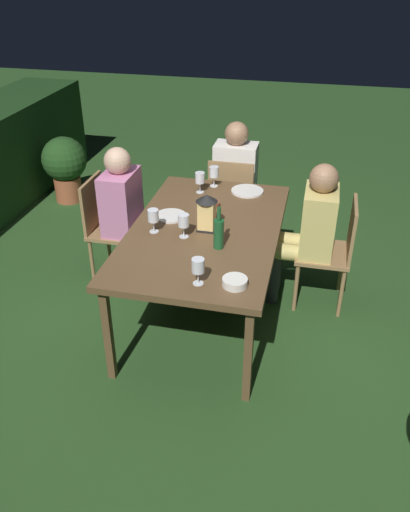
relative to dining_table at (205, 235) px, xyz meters
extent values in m
plane|color=#26471E|center=(0.00, 0.00, -0.70)|extent=(16.00, 16.00, 0.00)
cube|color=brown|center=(0.00, 0.00, 0.03)|extent=(1.73, 1.03, 0.04)
cube|color=brown|center=(-0.79, -0.45, -0.35)|extent=(0.05, 0.05, 0.71)
cube|color=brown|center=(0.79, -0.45, -0.35)|extent=(0.05, 0.05, 0.71)
cube|color=brown|center=(-0.79, 0.45, -0.35)|extent=(0.05, 0.05, 0.71)
cube|color=brown|center=(0.79, 0.45, -0.35)|extent=(0.05, 0.05, 0.71)
cube|color=#937047|center=(0.39, 0.84, -0.26)|extent=(0.42, 0.40, 0.03)
cube|color=#937047|center=(0.39, 1.02, -0.04)|extent=(0.40, 0.02, 0.42)
cylinder|color=#937047|center=(0.57, 0.67, -0.49)|extent=(0.03, 0.03, 0.42)
cylinder|color=#937047|center=(0.21, 0.67, -0.49)|extent=(0.03, 0.03, 0.42)
cylinder|color=#937047|center=(0.57, 1.01, -0.49)|extent=(0.03, 0.03, 0.42)
cylinder|color=#937047|center=(0.21, 1.01, -0.49)|extent=(0.03, 0.03, 0.42)
cube|color=#C675A3|center=(0.39, 0.78, 0.00)|extent=(0.38, 0.24, 0.50)
sphere|color=#D1A889|center=(0.39, 0.78, 0.35)|extent=(0.21, 0.21, 0.21)
cylinder|color=#C675A3|center=(0.48, 0.64, -0.24)|extent=(0.13, 0.36, 0.13)
cylinder|color=#C675A3|center=(0.30, 0.64, -0.24)|extent=(0.13, 0.36, 0.13)
cylinder|color=#333338|center=(0.48, 0.48, -0.47)|extent=(0.11, 0.11, 0.45)
cylinder|color=#333338|center=(0.30, 0.48, -0.47)|extent=(0.11, 0.11, 0.45)
cube|color=#937047|center=(0.39, -0.84, -0.26)|extent=(0.42, 0.40, 0.03)
cube|color=#937047|center=(0.39, -1.02, -0.04)|extent=(0.40, 0.02, 0.42)
cylinder|color=#937047|center=(0.21, -0.67, -0.49)|extent=(0.03, 0.03, 0.42)
cylinder|color=#937047|center=(0.57, -0.67, -0.49)|extent=(0.03, 0.03, 0.42)
cylinder|color=#937047|center=(0.21, -1.01, -0.49)|extent=(0.03, 0.03, 0.42)
cylinder|color=#937047|center=(0.57, -1.01, -0.49)|extent=(0.03, 0.03, 0.42)
cube|color=tan|center=(0.39, -0.78, 0.00)|extent=(0.38, 0.24, 0.50)
sphere|color=#997051|center=(0.39, -0.78, 0.35)|extent=(0.21, 0.21, 0.21)
cylinder|color=tan|center=(0.30, -0.64, -0.24)|extent=(0.13, 0.36, 0.13)
cylinder|color=tan|center=(0.48, -0.64, -0.24)|extent=(0.13, 0.36, 0.13)
cylinder|color=#333338|center=(0.30, -0.48, -0.47)|extent=(0.11, 0.11, 0.45)
cylinder|color=#333338|center=(0.48, -0.48, -0.47)|extent=(0.11, 0.11, 0.45)
cube|color=#937047|center=(1.18, 0.00, -0.26)|extent=(0.40, 0.42, 0.03)
cube|color=#937047|center=(1.00, 0.00, -0.04)|extent=(0.03, 0.40, 0.42)
cylinder|color=#937047|center=(1.35, 0.18, -0.49)|extent=(0.03, 0.03, 0.42)
cylinder|color=#937047|center=(1.35, -0.18, -0.49)|extent=(0.03, 0.03, 0.42)
cylinder|color=#937047|center=(1.01, 0.18, -0.49)|extent=(0.03, 0.03, 0.42)
cylinder|color=#937047|center=(1.01, -0.18, -0.49)|extent=(0.03, 0.03, 0.42)
cube|color=white|center=(1.24, 0.00, 0.00)|extent=(0.24, 0.38, 0.50)
sphere|color=#997051|center=(1.24, 0.00, 0.35)|extent=(0.21, 0.21, 0.21)
cylinder|color=white|center=(1.38, 0.09, -0.24)|extent=(0.36, 0.13, 0.13)
cylinder|color=white|center=(1.38, -0.09, -0.24)|extent=(0.36, 0.13, 0.13)
cylinder|color=#333338|center=(1.54, 0.09, -0.47)|extent=(0.11, 0.11, 0.45)
cylinder|color=#333338|center=(1.54, -0.09, -0.47)|extent=(0.11, 0.11, 0.45)
cube|color=black|center=(-0.01, -0.01, 0.06)|extent=(0.12, 0.12, 0.01)
cube|color=#F9D17A|center=(-0.01, -0.01, 0.17)|extent=(0.11, 0.11, 0.20)
cone|color=black|center=(-0.01, -0.01, 0.29)|extent=(0.15, 0.15, 0.05)
cylinder|color=#195128|center=(-0.24, -0.15, 0.15)|extent=(0.07, 0.07, 0.20)
cylinder|color=#195128|center=(-0.24, -0.15, 0.30)|extent=(0.03, 0.03, 0.09)
cylinder|color=silver|center=(0.60, 0.18, 0.05)|extent=(0.06, 0.06, 0.00)
cylinder|color=silver|center=(0.60, 0.18, 0.10)|extent=(0.01, 0.01, 0.08)
cylinder|color=silver|center=(0.60, 0.18, 0.18)|extent=(0.08, 0.08, 0.08)
cylinder|color=maroon|center=(0.60, 0.18, 0.16)|extent=(0.07, 0.07, 0.03)
cylinder|color=silver|center=(0.74, 0.09, 0.05)|extent=(0.06, 0.06, 0.00)
cylinder|color=silver|center=(0.74, 0.09, 0.10)|extent=(0.01, 0.01, 0.08)
cylinder|color=silver|center=(0.74, 0.09, 0.18)|extent=(0.08, 0.08, 0.08)
cylinder|color=maroon|center=(0.74, 0.09, 0.16)|extent=(0.07, 0.07, 0.03)
cylinder|color=silver|center=(-0.12, 0.34, 0.05)|extent=(0.06, 0.06, 0.00)
cylinder|color=silver|center=(-0.12, 0.34, 0.10)|extent=(0.01, 0.01, 0.08)
cylinder|color=silver|center=(-0.12, 0.34, 0.18)|extent=(0.08, 0.08, 0.08)
cylinder|color=maroon|center=(-0.12, 0.34, 0.16)|extent=(0.07, 0.07, 0.03)
cylinder|color=silver|center=(-0.68, -0.11, 0.05)|extent=(0.06, 0.06, 0.00)
cylinder|color=silver|center=(-0.68, -0.11, 0.10)|extent=(0.01, 0.01, 0.08)
cylinder|color=silver|center=(-0.68, -0.11, 0.18)|extent=(0.08, 0.08, 0.08)
cylinder|color=maroon|center=(-0.68, -0.11, 0.16)|extent=(0.07, 0.07, 0.03)
cylinder|color=silver|center=(-0.15, 0.11, 0.05)|extent=(0.06, 0.06, 0.00)
cylinder|color=silver|center=(-0.15, 0.11, 0.10)|extent=(0.01, 0.01, 0.08)
cylinder|color=silver|center=(-0.15, 0.11, 0.18)|extent=(0.08, 0.08, 0.08)
cylinder|color=maroon|center=(-0.15, 0.11, 0.16)|extent=(0.07, 0.07, 0.03)
cylinder|color=silver|center=(0.69, -0.19, 0.06)|extent=(0.26, 0.26, 0.01)
cylinder|color=silver|center=(0.12, 0.29, 0.06)|extent=(0.23, 0.23, 0.01)
cylinder|color=#9E5138|center=(0.35, 0.03, 0.08)|extent=(0.13, 0.13, 0.04)
cylinder|color=#424C1E|center=(0.35, 0.03, 0.08)|extent=(0.11, 0.11, 0.01)
cylinder|color=silver|center=(-0.65, -0.33, 0.08)|extent=(0.15, 0.15, 0.05)
cylinder|color=tan|center=(-0.65, -0.33, 0.09)|extent=(0.13, 0.13, 0.01)
cylinder|color=#9E5133|center=(1.71, 1.94, -0.56)|extent=(0.29, 0.29, 0.28)
sphere|color=#1E4219|center=(1.71, 1.94, -0.22)|extent=(0.48, 0.48, 0.48)
camera|label=1|loc=(-3.18, -0.72, 1.79)|focal=36.79mm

